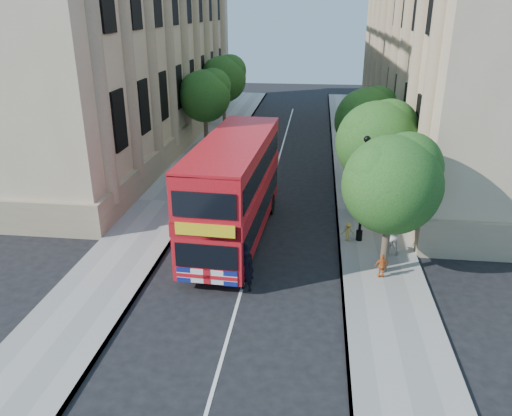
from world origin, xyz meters
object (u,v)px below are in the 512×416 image
(box_van, at_px, (224,167))
(double_decker_bus, at_px, (234,187))
(lamp_post, at_px, (363,194))
(police_constable, at_px, (246,270))
(woman_pedestrian, at_px, (391,235))

(box_van, bearing_deg, double_decker_bus, -69.46)
(lamp_post, bearing_deg, police_constable, -133.89)
(double_decker_bus, height_order, box_van, double_decker_bus)
(double_decker_bus, relative_size, woman_pedestrian, 5.83)
(box_van, xyz_separation_m, woman_pedestrian, (9.18, -8.19, -0.32))
(double_decker_bus, bearing_deg, box_van, 107.32)
(police_constable, bearing_deg, double_decker_bus, -56.66)
(lamp_post, bearing_deg, woman_pedestrian, -44.87)
(box_van, bearing_deg, police_constable, -69.49)
(police_constable, xyz_separation_m, woman_pedestrian, (6.08, 3.73, 0.13))
(police_constable, relative_size, woman_pedestrian, 0.99)
(lamp_post, relative_size, police_constable, 2.84)
(police_constable, bearing_deg, lamp_post, -115.09)
(police_constable, distance_m, woman_pedestrian, 7.14)
(double_decker_bus, bearing_deg, woman_pedestrian, -4.62)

